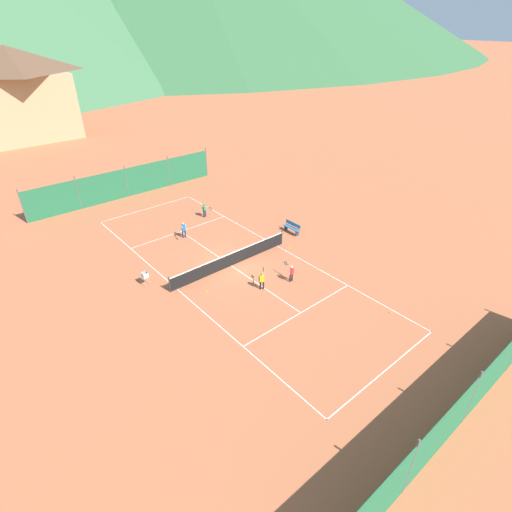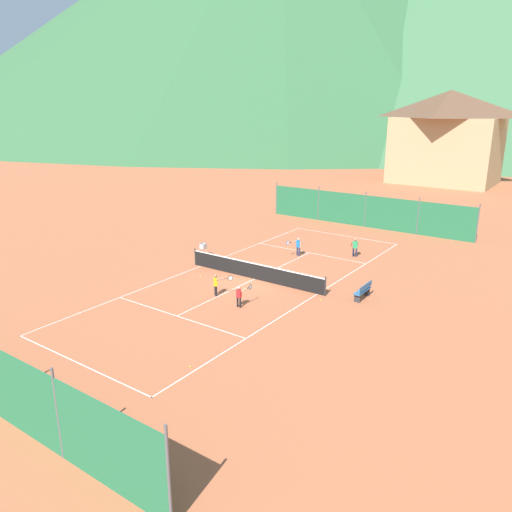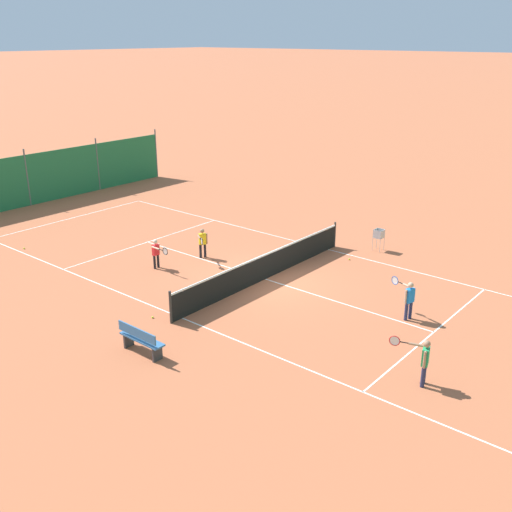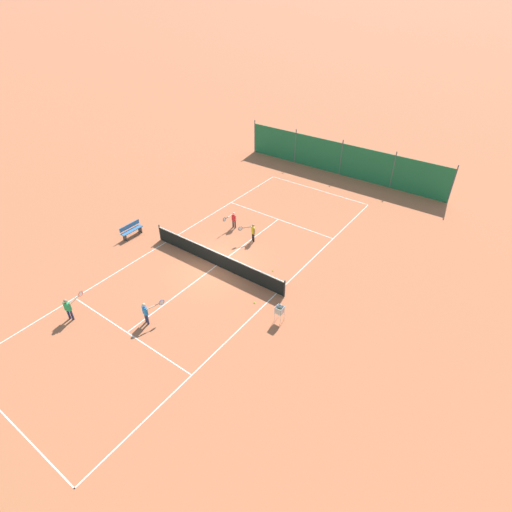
{
  "view_description": "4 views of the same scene",
  "coord_description": "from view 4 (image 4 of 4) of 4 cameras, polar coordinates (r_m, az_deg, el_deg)",
  "views": [
    {
      "loc": [
        -13.09,
        -18.06,
        14.14
      ],
      "look_at": [
        0.67,
        -1.74,
        1.28
      ],
      "focal_mm": 28.0,
      "sensor_mm": 36.0,
      "label": 1
    },
    {
      "loc": [
        15.71,
        -22.07,
        9.75
      ],
      "look_at": [
        -0.84,
        1.33,
        0.9
      ],
      "focal_mm": 35.0,
      "sensor_mm": 36.0,
      "label": 2
    },
    {
      "loc": [
        15.48,
        12.43,
        8.24
      ],
      "look_at": [
        -0.29,
        -0.67,
        0.64
      ],
      "focal_mm": 42.0,
      "sensor_mm": 36.0,
      "label": 3
    },
    {
      "loc": [
        -12.47,
        13.4,
        13.66
      ],
      "look_at": [
        -1.8,
        -1.32,
        0.65
      ],
      "focal_mm": 28.0,
      "sensor_mm": 36.0,
      "label": 4
    }
  ],
  "objects": [
    {
      "name": "ground_plane",
      "position": [
        22.84,
        -5.63,
        -1.34
      ],
      "size": [
        600.0,
        600.0,
        0.0
      ],
      "primitive_type": "plane",
      "color": "#B7603D"
    },
    {
      "name": "court_line_markings",
      "position": [
        22.84,
        -5.63,
        -1.34
      ],
      "size": [
        8.25,
        23.85,
        0.01
      ],
      "color": "white",
      "rests_on": "ground"
    },
    {
      "name": "tennis_net",
      "position": [
        22.54,
        -5.7,
        -0.33
      ],
      "size": [
        9.18,
        0.08,
        1.06
      ],
      "color": "#2D2D2D",
      "rests_on": "ground"
    },
    {
      "name": "windscreen_fence_near",
      "position": [
        33.81,
        12.03,
        13.4
      ],
      "size": [
        17.28,
        0.08,
        2.9
      ],
      "color": "#236B42",
      "rests_on": "ground"
    },
    {
      "name": "player_near_baseline",
      "position": [
        19.48,
        -15.41,
        -7.63
      ],
      "size": [
        0.64,
        0.97,
        1.23
      ],
      "color": "#23284C",
      "rests_on": "ground"
    },
    {
      "name": "player_far_service",
      "position": [
        25.82,
        -3.27,
        5.29
      ],
      "size": [
        0.39,
        0.95,
        1.12
      ],
      "color": "black",
      "rests_on": "ground"
    },
    {
      "name": "player_far_baseline",
      "position": [
        24.44,
        -0.53,
        3.55
      ],
      "size": [
        0.83,
        0.8,
        1.18
      ],
      "color": "black",
      "rests_on": "ground"
    },
    {
      "name": "player_near_service",
      "position": [
        20.96,
        -25.19,
        -6.63
      ],
      "size": [
        0.41,
        1.07,
        1.25
      ],
      "color": "#23284C",
      "rests_on": "ground"
    },
    {
      "name": "tennis_ball_alley_right",
      "position": [
        26.05,
        -12.5,
        3.13
      ],
      "size": [
        0.07,
        0.07,
        0.07
      ],
      "primitive_type": "sphere",
      "color": "#CCE033",
      "rests_on": "ground"
    },
    {
      "name": "tennis_ball_by_net_right",
      "position": [
        20.26,
        -0.22,
        -6.66
      ],
      "size": [
        0.07,
        0.07,
        0.07
      ],
      "primitive_type": "sphere",
      "color": "#CCE033",
      "rests_on": "ground"
    },
    {
      "name": "tennis_ball_mid_court",
      "position": [
        31.31,
        0.58,
        9.8
      ],
      "size": [
        0.07,
        0.07,
        0.07
      ],
      "primitive_type": "sphere",
      "color": "#CCE033",
      "rests_on": "ground"
    },
    {
      "name": "tennis_ball_service_box",
      "position": [
        22.31,
        2.42,
        -2.1
      ],
      "size": [
        0.07,
        0.07,
        0.07
      ],
      "primitive_type": "sphere",
      "color": "#CCE033",
      "rests_on": "ground"
    },
    {
      "name": "ball_hopper",
      "position": [
        18.96,
        3.37,
        -7.79
      ],
      "size": [
        0.36,
        0.36,
        0.89
      ],
      "color": "#B7B7BC",
      "rests_on": "ground"
    },
    {
      "name": "courtside_bench",
      "position": [
        26.23,
        -17.38,
        3.59
      ],
      "size": [
        0.36,
        1.5,
        0.84
      ],
      "color": "#336699",
      "rests_on": "ground"
    }
  ]
}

